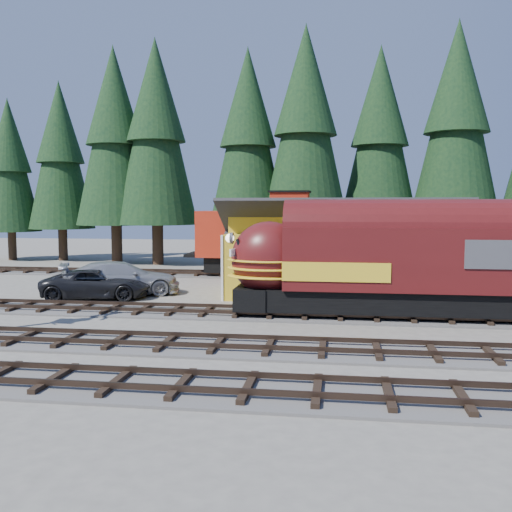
# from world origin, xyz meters

# --- Properties ---
(ground) EXTENTS (120.00, 120.00, 0.00)m
(ground) POSITION_xyz_m (0.00, 0.00, 0.00)
(ground) COLOR #6B665B
(ground) RESTS_ON ground
(track_spur) EXTENTS (32.00, 3.20, 0.33)m
(track_spur) POSITION_xyz_m (-10.00, 18.00, 0.06)
(track_spur) COLOR #4C4947
(track_spur) RESTS_ON ground
(depot) EXTENTS (12.80, 7.00, 5.30)m
(depot) POSITION_xyz_m (-0.00, 10.50, 2.96)
(depot) COLOR gold
(depot) RESTS_ON ground
(conifer_backdrop) EXTENTS (78.39, 21.70, 16.83)m
(conifer_backdrop) POSITION_xyz_m (5.94, 24.80, 10.47)
(conifer_backdrop) COLOR black
(conifer_backdrop) RESTS_ON ground
(locomotive) EXTENTS (14.24, 2.83, 3.87)m
(locomotive) POSITION_xyz_m (1.86, 4.00, 2.30)
(locomotive) COLOR black
(locomotive) RESTS_ON ground
(caboose) EXTENTS (10.51, 3.05, 5.46)m
(caboose) POSITION_xyz_m (-4.44, 18.00, 2.69)
(caboose) COLOR black
(caboose) RESTS_ON ground
(pickup_truck_a) EXTENTS (6.04, 3.82, 1.55)m
(pickup_truck_a) POSITION_xyz_m (-12.73, 7.31, 0.78)
(pickup_truck_a) COLOR black
(pickup_truck_a) RESTS_ON ground
(pickup_truck_b) EXTENTS (6.87, 4.85, 1.85)m
(pickup_truck_b) POSITION_xyz_m (-11.91, 8.70, 0.92)
(pickup_truck_b) COLOR #A0A2A7
(pickup_truck_b) RESTS_ON ground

